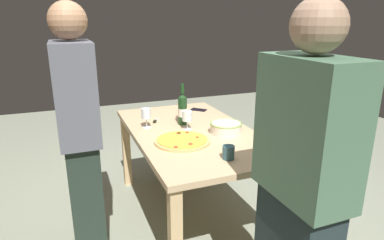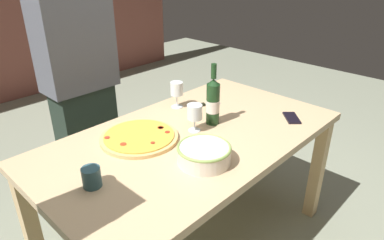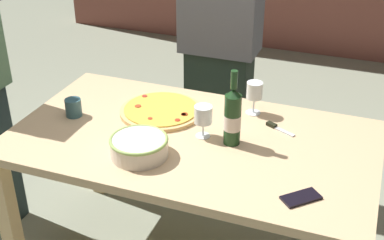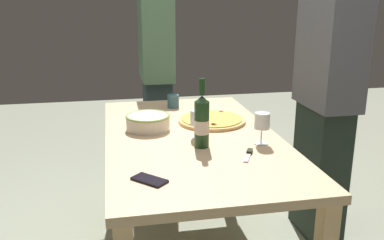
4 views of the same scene
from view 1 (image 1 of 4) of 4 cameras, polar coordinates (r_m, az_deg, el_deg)
name	(u,v)px [view 1 (image 1 of 4)]	position (r m, az deg, el deg)	size (l,w,h in m)	color
ground_plane	(192,214)	(2.91, 0.00, -15.92)	(8.00, 8.00, 0.00)	gray
dining_table	(192,142)	(2.61, 0.00, -3.73)	(1.60, 0.90, 0.75)	#D6B284
pizza	(182,141)	(2.33, -1.71, -3.60)	(0.39, 0.39, 0.03)	#E1B16C
serving_bowl	(226,127)	(2.52, 5.87, -1.26)	(0.24, 0.24, 0.08)	silver
wine_bottle	(183,109)	(2.70, -1.64, 1.91)	(0.07, 0.07, 0.34)	#1A3B1B
wine_glass_near_pizza	(146,114)	(2.63, -7.91, 1.04)	(0.08, 0.08, 0.16)	white
wine_glass_by_bottle	(187,116)	(2.58, -0.82, 0.63)	(0.08, 0.08, 0.15)	white
cup_amber	(228,152)	(2.06, 6.30, -5.57)	(0.08, 0.08, 0.09)	#315963
cell_phone	(199,110)	(3.15, 1.17, 1.78)	(0.07, 0.14, 0.01)	black
pizza_knife	(155,121)	(2.82, -6.32, -0.13)	(0.15, 0.09, 0.02)	silver
person_host	(301,191)	(1.59, 18.23, -11.51)	(0.45, 0.24, 1.67)	#212F31
person_guest_left	(80,137)	(2.25, -18.77, -2.75)	(0.43, 0.24, 1.69)	#233027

